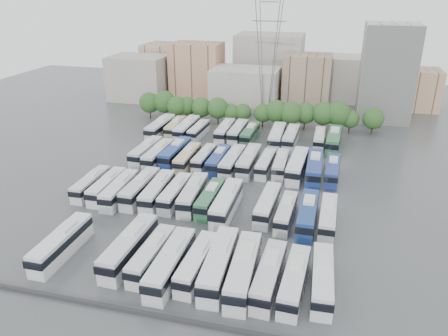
% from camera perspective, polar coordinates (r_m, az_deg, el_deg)
% --- Properties ---
extents(ground, '(220.00, 220.00, 0.00)m').
position_cam_1_polar(ground, '(81.29, -1.82, -3.25)').
color(ground, '#424447').
rests_on(ground, ground).
extents(parapet, '(56.00, 0.50, 0.50)m').
position_cam_1_polar(parapet, '(55.44, -11.83, -17.84)').
color(parapet, '#2D2D30').
rests_on(parapet, ground).
extents(tree_line, '(66.34, 7.70, 8.04)m').
position_cam_1_polar(tree_line, '(118.22, 3.74, 7.56)').
color(tree_line, black).
rests_on(tree_line, ground).
extents(city_buildings, '(102.00, 35.00, 20.00)m').
position_cam_1_polar(city_buildings, '(147.16, 3.24, 12.09)').
color(city_buildings, '#9E998E').
rests_on(city_buildings, ground).
extents(apartment_tower, '(14.00, 14.00, 26.00)m').
position_cam_1_polar(apartment_tower, '(130.55, 20.51, 11.56)').
color(apartment_tower, silver).
rests_on(apartment_tower, ground).
extents(electricity_pylon, '(9.00, 6.91, 33.83)m').
position_cam_1_polar(electricity_pylon, '(122.48, 5.74, 14.88)').
color(electricity_pylon, slate).
rests_on(electricity_pylon, ground).
extents(bus_r0_s2, '(2.79, 12.71, 3.99)m').
position_cam_1_polar(bus_r0_s2, '(67.02, -20.44, -9.17)').
color(bus_r0_s2, white).
rests_on(bus_r0_s2, ground).
extents(bus_r0_s5, '(3.22, 13.54, 4.23)m').
position_cam_1_polar(bus_r0_s5, '(63.33, -12.25, -10.01)').
color(bus_r0_s5, silver).
rests_on(bus_r0_s5, ground).
extents(bus_r0_s6, '(2.91, 11.84, 3.69)m').
position_cam_1_polar(bus_r0_s6, '(61.58, -9.42, -11.11)').
color(bus_r0_s6, silver).
rests_on(bus_r0_s6, ground).
extents(bus_r0_s7, '(2.94, 13.21, 4.14)m').
position_cam_1_polar(bus_r0_s7, '(59.26, -6.99, -12.22)').
color(bus_r0_s7, silver).
rests_on(bus_r0_s7, ground).
extents(bus_r0_s8, '(2.88, 11.77, 3.67)m').
position_cam_1_polar(bus_r0_s8, '(59.39, -3.56, -12.25)').
color(bus_r0_s8, white).
rests_on(bus_r0_s8, ground).
extents(bus_r0_s9, '(3.58, 13.69, 4.26)m').
position_cam_1_polar(bus_r0_s9, '(58.62, -0.66, -12.39)').
color(bus_r0_s9, silver).
rests_on(bus_r0_s9, ground).
extents(bus_r0_s10, '(3.54, 13.68, 4.26)m').
position_cam_1_polar(bus_r0_s10, '(57.59, 2.57, -13.16)').
color(bus_r0_s10, silver).
rests_on(bus_r0_s10, ground).
extents(bus_r0_s11, '(3.13, 12.39, 3.86)m').
position_cam_1_polar(bus_r0_s11, '(57.29, 5.90, -13.74)').
color(bus_r0_s11, silver).
rests_on(bus_r0_s11, ground).
extents(bus_r0_s12, '(3.16, 12.08, 3.76)m').
position_cam_1_polar(bus_r0_s12, '(56.97, 9.19, -14.25)').
color(bus_r0_s12, silver).
rests_on(bus_r0_s12, ground).
extents(bus_r0_s13, '(3.11, 12.17, 3.79)m').
position_cam_1_polar(bus_r0_s13, '(57.85, 12.72, -13.90)').
color(bus_r0_s13, silver).
rests_on(bus_r0_s13, ground).
extents(bus_r1_s0, '(2.69, 11.35, 3.55)m').
position_cam_1_polar(bus_r1_s0, '(84.44, -16.97, -1.96)').
color(bus_r1_s0, silver).
rests_on(bus_r1_s0, ground).
extents(bus_r1_s1, '(2.81, 11.68, 3.65)m').
position_cam_1_polar(bus_r1_s1, '(82.53, -15.05, -2.29)').
color(bus_r1_s1, silver).
rests_on(bus_r1_s1, ground).
extents(bus_r1_s2, '(3.17, 12.18, 3.79)m').
position_cam_1_polar(bus_r1_s2, '(80.39, -13.47, -2.77)').
color(bus_r1_s2, silver).
rests_on(bus_r1_s2, ground).
extents(bus_r1_s3, '(2.77, 12.58, 3.95)m').
position_cam_1_polar(bus_r1_s3, '(80.12, -10.88, -2.56)').
color(bus_r1_s3, silver).
rests_on(bus_r1_s3, ground).
extents(bus_r1_s4, '(3.23, 12.53, 3.90)m').
position_cam_1_polar(bus_r1_s4, '(78.54, -8.69, -2.96)').
color(bus_r1_s4, silver).
rests_on(bus_r1_s4, ground).
extents(bus_r1_s5, '(2.57, 11.72, 3.67)m').
position_cam_1_polar(bus_r1_s5, '(77.68, -6.39, -3.23)').
color(bus_r1_s5, silver).
rests_on(bus_r1_s5, ground).
extents(bus_r1_s6, '(3.34, 12.53, 3.89)m').
position_cam_1_polar(bus_r1_s6, '(76.76, -4.09, -3.39)').
color(bus_r1_s6, silver).
rests_on(bus_r1_s6, ground).
extents(bus_r1_s7, '(2.62, 11.46, 3.59)m').
position_cam_1_polar(bus_r1_s7, '(75.39, -1.83, -3.99)').
color(bus_r1_s7, '#2E6D45').
rests_on(bus_r1_s7, ground).
extents(bus_r1_s8, '(2.90, 13.19, 4.14)m').
position_cam_1_polar(bus_r1_s8, '(73.41, 0.34, -4.54)').
color(bus_r1_s8, silver).
rests_on(bus_r1_s8, ground).
extents(bus_r1_s10, '(3.09, 12.03, 3.75)m').
position_cam_1_polar(bus_r1_s10, '(73.61, 5.73, -4.75)').
color(bus_r1_s10, silver).
rests_on(bus_r1_s10, ground).
extents(bus_r1_s11, '(2.82, 11.01, 3.43)m').
position_cam_1_polar(bus_r1_s11, '(71.92, 8.11, -5.73)').
color(bus_r1_s11, silver).
rests_on(bus_r1_s11, ground).
extents(bus_r1_s12, '(2.86, 12.56, 3.93)m').
position_cam_1_polar(bus_r1_s12, '(71.42, 10.87, -5.93)').
color(bus_r1_s12, navy).
rests_on(bus_r1_s12, ground).
extents(bus_r1_s13, '(2.67, 11.64, 3.64)m').
position_cam_1_polar(bus_r1_s13, '(71.67, 13.42, -6.19)').
color(bus_r1_s13, silver).
rests_on(bus_r1_s13, ground).
extents(bus_r2_s1, '(3.11, 12.58, 3.92)m').
position_cam_1_polar(bus_r2_s1, '(97.13, -10.13, 2.18)').
color(bus_r2_s1, silver).
rests_on(bus_r2_s1, ground).
extents(bus_r2_s2, '(2.92, 12.64, 3.96)m').
position_cam_1_polar(bus_r2_s2, '(94.83, -8.56, 1.77)').
color(bus_r2_s2, silver).
rests_on(bus_r2_s2, ground).
extents(bus_r2_s3, '(3.27, 13.06, 4.07)m').
position_cam_1_polar(bus_r2_s3, '(95.26, -6.38, 2.03)').
color(bus_r2_s3, navy).
rests_on(bus_r2_s3, ground).
extents(bus_r2_s4, '(2.68, 11.93, 3.74)m').
position_cam_1_polar(bus_r2_s4, '(92.60, -4.80, 1.34)').
color(bus_r2_s4, beige).
rests_on(bus_r2_s4, ground).
extents(bus_r2_s5, '(2.71, 11.17, 3.49)m').
position_cam_1_polar(bus_r2_s5, '(92.67, -2.59, 1.34)').
color(bus_r2_s5, silver).
rests_on(bus_r2_s5, ground).
extents(bus_r2_s6, '(2.64, 11.82, 3.70)m').
position_cam_1_polar(bus_r2_s6, '(91.22, -0.73, 1.07)').
color(bus_r2_s6, navy).
rests_on(bus_r2_s6, ground).
extents(bus_r2_s7, '(3.19, 12.85, 4.01)m').
position_cam_1_polar(bus_r2_s7, '(90.04, 1.12, 0.86)').
color(bus_r2_s7, silver).
rests_on(bus_r2_s7, ground).
extents(bus_r2_s8, '(3.09, 13.07, 4.08)m').
position_cam_1_polar(bus_r2_s8, '(90.43, 3.27, 0.96)').
color(bus_r2_s8, silver).
rests_on(bus_r2_s8, ground).
extents(bus_r2_s9, '(2.87, 11.32, 3.52)m').
position_cam_1_polar(bus_r2_s9, '(90.05, 5.46, 0.60)').
color(bus_r2_s9, silver).
rests_on(bus_r2_s9, ground).
extents(bus_r2_s10, '(2.62, 11.28, 3.53)m').
position_cam_1_polar(bus_r2_s10, '(90.18, 7.43, 0.54)').
color(bus_r2_s10, silver).
rests_on(bus_r2_s10, ground).
extents(bus_r2_s11, '(3.58, 13.71, 4.26)m').
position_cam_1_polar(bus_r2_s11, '(88.97, 9.55, 0.33)').
color(bus_r2_s11, silver).
rests_on(bus_r2_s11, ground).
extents(bus_r2_s12, '(3.18, 13.61, 4.25)m').
position_cam_1_polar(bus_r2_s12, '(88.49, 11.72, 0.03)').
color(bus_r2_s12, navy).
rests_on(bus_r2_s12, ground).
extents(bus_r2_s13, '(2.93, 11.96, 3.73)m').
position_cam_1_polar(bus_r2_s13, '(88.85, 13.98, -0.27)').
color(bus_r2_s13, navy).
rests_on(bus_r2_s13, ground).
extents(bus_r3_s0, '(3.28, 13.62, 4.25)m').
position_cam_1_polar(bus_r3_s0, '(112.40, -8.30, 5.30)').
color(bus_r3_s0, silver).
rests_on(bus_r3_s0, ground).
extents(bus_r3_s1, '(2.87, 11.44, 3.56)m').
position_cam_1_polar(bus_r3_s1, '(113.22, -6.39, 5.36)').
color(bus_r3_s1, beige).
rests_on(bus_r3_s1, ground).
extents(bus_r3_s2, '(3.00, 13.25, 4.15)m').
position_cam_1_polar(bus_r3_s2, '(111.03, -4.89, 5.21)').
color(bus_r3_s2, white).
rests_on(bus_r3_s2, ground).
extents(bus_r3_s3, '(2.79, 11.09, 3.45)m').
position_cam_1_polar(bus_r3_s3, '(110.21, -3.34, 4.93)').
color(bus_r3_s3, silver).
rests_on(bus_r3_s3, ground).
extents(bus_r3_s5, '(2.83, 12.39, 3.88)m').
position_cam_1_polar(bus_r3_s5, '(109.01, 0.11, 4.88)').
color(bus_r3_s5, silver).
rests_on(bus_r3_s5, ground).
extents(bus_r3_s6, '(2.83, 12.47, 3.90)m').
position_cam_1_polar(bus_r3_s6, '(108.38, 1.83, 4.76)').
color(bus_r3_s6, silver).
rests_on(bus_r3_s6, ground).
extents(bus_r3_s7, '(2.92, 11.99, 3.74)m').
position_cam_1_polar(bus_r3_s7, '(107.11, 3.40, 4.46)').
color(bus_r3_s7, '#2C673D').
rests_on(bus_r3_s7, ground).
extents(bus_r3_s9, '(3.17, 13.37, 4.18)m').
position_cam_1_polar(bus_r3_s9, '(105.33, 6.93, 4.13)').
color(bus_r3_s9, silver).
rests_on(bus_r3_s9, ground).
extents(bus_r3_s10, '(3.12, 12.62, 3.93)m').
position_cam_1_polar(bus_r3_s10, '(105.45, 8.73, 3.98)').
color(bus_r3_s10, silver).
rests_on(bus_r3_s10, ground).
extents(bus_r3_s12, '(2.48, 11.14, 3.49)m').
position_cam_1_polar(bus_r3_s12, '(106.61, 12.35, 3.79)').
color(bus_r3_s12, silver).
rests_on(bus_r3_s12, ground).
extents(bus_r3_s13, '(3.58, 13.69, 4.26)m').
position_cam_1_polar(bus_r3_s13, '(105.45, 14.15, 3.62)').
color(bus_r3_s13, '#2D693E').
rests_on(bus_r3_s13, ground).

